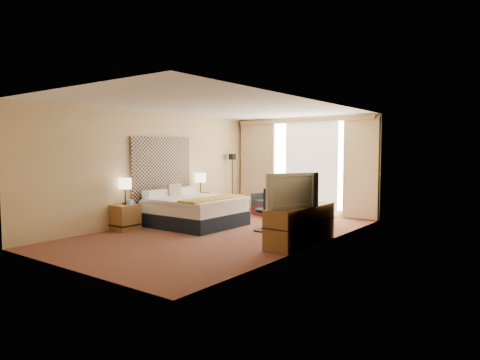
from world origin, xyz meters
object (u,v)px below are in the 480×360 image
Objects in this scene: bed at (194,211)px; television at (289,190)px; lamp_right at (201,178)px; floor_lamp at (232,170)px; nightstand_left at (125,217)px; nightstand_right at (203,205)px; desk_chair at (266,212)px; lamp_left at (125,184)px; loveseat at (279,206)px; media_dresser at (301,225)px.

bed is 1.76× the size of television.
floor_lamp is at bearing 90.54° from lamp_right.
television is at bearing -25.29° from lamp_right.
television is (2.84, -0.60, 0.67)m from bed.
nightstand_left is at bearing -89.55° from floor_lamp.
bed is 1.55m from lamp_right.
lamp_right is at bearing -105.56° from nightstand_right.
lamp_left is (-2.54, -1.67, 0.58)m from desk_chair.
lamp_right is (-0.83, 1.13, 0.66)m from bed.
lamp_right is at bearing 90.40° from nightstand_left.
loveseat is at bearing 33.85° from nightstand_right.
nightstand_left is 2.50m from nightstand_right.
bed is at bearing 174.85° from media_dresser.
loveseat is 1.42× the size of television.
lamp_right is (0.02, 2.40, 0.00)m from lamp_left.
bed is (-2.89, 0.26, -0.01)m from media_dresser.
loveseat is 2.68× the size of lamp_right.
television reaches higher than nightstand_right.
nightstand_left is at bearing -90.00° from nightstand_right.
desk_chair is 2.69m from lamp_right.
bed reaches higher than media_dresser.
nightstand_left is 0.59× the size of desk_chair.
nightstand_left is 3.97m from loveseat.
floor_lamp is (-0.03, 1.31, 0.87)m from nightstand_right.
nightstand_left is 3.85m from media_dresser.
lamp_left is (-1.69, -3.57, 0.71)m from loveseat.
bed is at bearing -158.18° from desk_chair.
lamp_left is at bearing -90.91° from nightstand_right.
nightstand_right is 1.57m from floor_lamp.
lamp_right is at bearing -89.46° from floor_lamp.
floor_lamp is 3.77m from lamp_left.
nightstand_left is at bearing -121.72° from bed.
lamp_right reaches higher than media_dresser.
desk_chair is (1.69, 0.40, 0.07)m from bed.
desk_chair is at bearing 34.30° from nightstand_left.
bed is at bearing -53.77° from lamp_right.
nightstand_right is 0.97× the size of lamp_left.
nightstand_right is at bearing 124.25° from bed.
nightstand_right is 0.31× the size of media_dresser.
nightstand_left is 2.54m from lamp_right.
floor_lamp is at bearing 89.86° from lamp_left.
loveseat is (1.65, 3.61, 0.01)m from nightstand_left.
bed is (0.81, -1.19, 0.06)m from nightstand_right.
media_dresser is at bearing -36.46° from floor_lamp.
television is (3.68, -3.10, -0.13)m from floor_lamp.
loveseat reaches higher than nightstand_right.
desk_chair is 1.64m from television.
media_dresser is 1.37m from desk_chair.
lamp_left is at bearing -90.14° from floor_lamp.
loveseat reaches higher than media_dresser.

